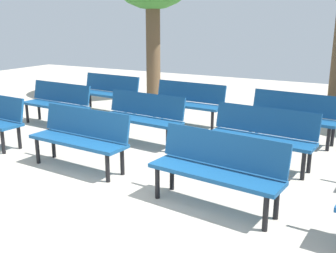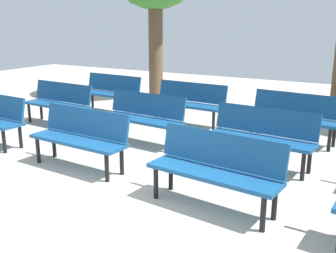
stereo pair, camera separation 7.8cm
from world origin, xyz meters
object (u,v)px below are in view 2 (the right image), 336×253
at_px(bench_r1_c2, 262,134).
at_px(bench_r2_c0, 111,91).
at_px(bench_r0_c2, 216,166).
at_px(bench_r0_c1, 81,135).
at_px(bench_r1_c1, 143,115).
at_px(bench_r2_c2, 294,114).
at_px(bench_r1_c0, 59,101).
at_px(bench_r2_c1, 189,101).

relative_size(bench_r1_c2, bench_r2_c0, 1.00).
bearing_deg(bench_r2_c0, bench_r1_c2, -19.69).
height_order(bench_r0_c2, bench_r1_c2, same).
relative_size(bench_r0_c1, bench_r1_c1, 0.99).
distance_m(bench_r2_c0, bench_r2_c2, 4.42).
relative_size(bench_r0_c2, bench_r1_c2, 1.01).
bearing_deg(bench_r1_c0, bench_r1_c1, -0.69).
bearing_deg(bench_r0_c1, bench_r1_c1, 89.35).
xyz_separation_m(bench_r2_c0, bench_r2_c1, (2.20, -0.17, 0.00)).
relative_size(bench_r0_c1, bench_r2_c0, 1.00).
distance_m(bench_r1_c0, bench_r2_c0, 1.55).
bearing_deg(bench_r1_c2, bench_r2_c1, 145.13).
bearing_deg(bench_r1_c0, bench_r2_c2, 18.48).
relative_size(bench_r0_c1, bench_r2_c2, 0.99).
relative_size(bench_r2_c0, bench_r2_c1, 1.00).
height_order(bench_r2_c0, bench_r2_c2, same).
xyz_separation_m(bench_r0_c2, bench_r2_c2, (0.19, 3.13, 0.00)).
xyz_separation_m(bench_r1_c1, bench_r2_c1, (0.14, 1.55, 0.00)).
xyz_separation_m(bench_r0_c1, bench_r2_c1, (0.24, 3.09, 0.00)).
bearing_deg(bench_r1_c0, bench_r1_c2, -0.46).
bearing_deg(bench_r2_c0, bench_r0_c2, -35.59).
distance_m(bench_r0_c2, bench_r1_c2, 1.61).
height_order(bench_r2_c0, bench_r2_c1, same).
height_order(bench_r1_c1, bench_r2_c2, same).
distance_m(bench_r0_c1, bench_r2_c1, 3.10).
height_order(bench_r1_c0, bench_r2_c2, same).
relative_size(bench_r0_c1, bench_r0_c2, 0.99).
distance_m(bench_r0_c1, bench_r0_c2, 2.27).
bearing_deg(bench_r1_c2, bench_r2_c2, 89.68).
height_order(bench_r1_c1, bench_r1_c2, same).
height_order(bench_r0_c1, bench_r1_c2, same).
xyz_separation_m(bench_r0_c2, bench_r2_c1, (-2.01, 3.31, 0.00)).
distance_m(bench_r1_c0, bench_r2_c2, 4.73).
bearing_deg(bench_r2_c1, bench_r1_c1, -91.89).
bearing_deg(bench_r1_c0, bench_r0_c2, -20.05).
bearing_deg(bench_r1_c2, bench_r1_c1, -179.55).
distance_m(bench_r0_c2, bench_r2_c1, 3.88).
relative_size(bench_r1_c1, bench_r2_c2, 1.00).
bearing_deg(bench_r1_c1, bench_r1_c0, -179.70).
height_order(bench_r0_c1, bench_r2_c0, same).
height_order(bench_r1_c1, bench_r2_c0, same).
xyz_separation_m(bench_r0_c1, bench_r1_c1, (0.10, 1.54, 0.00)).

